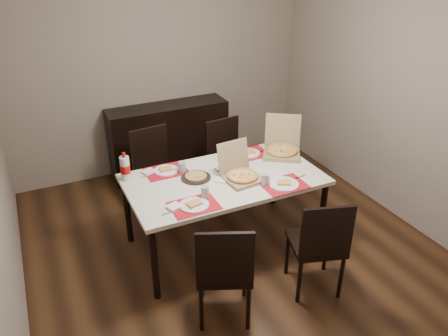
{
  "coord_description": "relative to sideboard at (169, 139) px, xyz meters",
  "views": [
    {
      "loc": [
        -1.57,
        -3.15,
        2.71
      ],
      "look_at": [
        -0.04,
        0.06,
        0.85
      ],
      "focal_mm": 35.0,
      "sensor_mm": 36.0,
      "label": 1
    }
  ],
  "objects": [
    {
      "name": "ground",
      "position": [
        0.0,
        -1.78,
        -0.46
      ],
      "size": [
        3.8,
        4.0,
        0.02
      ],
      "primitive_type": "cube",
      "color": "#412614",
      "rests_on": "ground"
    },
    {
      "name": "chair_far_left",
      "position": [
        -0.43,
        -0.79,
        0.06
      ],
      "size": [
        0.47,
        0.47,
        0.93
      ],
      "color": "black",
      "rests_on": "ground"
    },
    {
      "name": "pizza_box_center",
      "position": [
        0.09,
        -1.81,
        0.35
      ],
      "size": [
        0.36,
        0.39,
        0.32
      ],
      "color": "#8C7750",
      "rests_on": "dining_table"
    },
    {
      "name": "setting_near_right",
      "position": [
        0.35,
        -2.06,
        0.32
      ],
      "size": [
        0.48,
        0.3,
        0.11
      ],
      "color": "red",
      "rests_on": "dining_table"
    },
    {
      "name": "dining_table",
      "position": [
        -0.04,
        -1.72,
        0.23
      ],
      "size": [
        1.8,
        1.0,
        0.75
      ],
      "color": "beige",
      "rests_on": "ground"
    },
    {
      "name": "napkin_loose",
      "position": [
        -0.09,
        -1.76,
        0.31
      ],
      "size": [
        0.16,
        0.16,
        0.02
      ],
      "primitive_type": "cube",
      "rotation": [
        0.0,
        0.0,
        0.65
      ],
      "color": "white",
      "rests_on": "dining_table"
    },
    {
      "name": "pizza_box_right",
      "position": [
        0.72,
        -1.51,
        0.36
      ],
      "size": [
        0.53,
        0.54,
        0.37
      ],
      "color": "#8C7750",
      "rests_on": "dining_table"
    },
    {
      "name": "faina_plate",
      "position": [
        -0.28,
        -1.62,
        0.31
      ],
      "size": [
        0.28,
        0.28,
        0.03
      ],
      "color": "black",
      "rests_on": "dining_table"
    },
    {
      "name": "setting_near_left",
      "position": [
        -0.46,
        -2.03,
        0.32
      ],
      "size": [
        0.49,
        0.3,
        0.11
      ],
      "color": "red",
      "rests_on": "dining_table"
    },
    {
      "name": "chair_far_right",
      "position": [
        0.4,
        -0.9,
        0.06
      ],
      "size": [
        0.46,
        0.46,
        0.93
      ],
      "color": "black",
      "rests_on": "ground"
    },
    {
      "name": "soda_bottle",
      "position": [
        -0.87,
        -1.37,
        0.42
      ],
      "size": [
        0.09,
        0.09,
        0.27
      ],
      "color": "silver",
      "rests_on": "dining_table"
    },
    {
      "name": "room_walls",
      "position": [
        0.0,
        -1.35,
        1.28
      ],
      "size": [
        3.84,
        4.02,
        2.62
      ],
      "color": "gray",
      "rests_on": "ground"
    },
    {
      "name": "chair_near_right",
      "position": [
        0.37,
        -2.67,
        0.06
      ],
      "size": [
        0.53,
        0.53,
        0.93
      ],
      "color": "black",
      "rests_on": "ground"
    },
    {
      "name": "setting_far_left",
      "position": [
        -0.47,
        -1.39,
        0.32
      ],
      "size": [
        0.45,
        0.3,
        0.11
      ],
      "color": "red",
      "rests_on": "dining_table"
    },
    {
      "name": "dip_bowl",
      "position": [
        -0.01,
        -1.56,
        0.31
      ],
      "size": [
        0.12,
        0.12,
        0.03
      ],
      "primitive_type": "imported",
      "rotation": [
        0.0,
        0.0,
        -0.12
      ],
      "color": "white",
      "rests_on": "dining_table"
    },
    {
      "name": "chair_near_left",
      "position": [
        -0.47,
        -2.62,
        0.06
      ],
      "size": [
        0.55,
        0.55,
        0.93
      ],
      "color": "black",
      "rests_on": "ground"
    },
    {
      "name": "setting_far_right",
      "position": [
        0.37,
        -1.39,
        0.32
      ],
      "size": [
        0.46,
        0.3,
        0.11
      ],
      "color": "red",
      "rests_on": "dining_table"
    },
    {
      "name": "sideboard",
      "position": [
        0.0,
        0.0,
        0.0
      ],
      "size": [
        1.5,
        0.4,
        0.9
      ],
      "primitive_type": "cube",
      "color": "black",
      "rests_on": "ground"
    }
  ]
}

